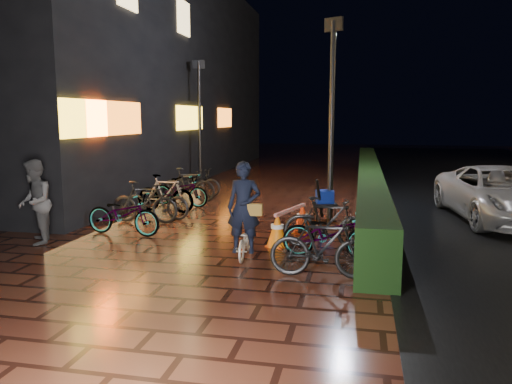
% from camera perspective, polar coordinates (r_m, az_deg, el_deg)
% --- Properties ---
extents(ground, '(80.00, 80.00, 0.00)m').
position_cam_1_polar(ground, '(10.20, -5.70, -6.44)').
color(ground, '#381911').
rests_on(ground, ground).
extents(hedge, '(0.70, 20.00, 1.00)m').
position_cam_1_polar(hedge, '(17.52, 12.77, 1.36)').
color(hedge, black).
rests_on(hedge, ground).
extents(bystander_person, '(1.02, 1.08, 1.77)m').
position_cam_1_polar(bystander_person, '(11.31, -23.99, -1.07)').
color(bystander_person, '#58585A').
rests_on(bystander_person, ground).
extents(van, '(2.84, 5.19, 1.38)m').
position_cam_1_polar(van, '(14.11, 26.31, -0.22)').
color(van, '#B9B9BE').
rests_on(van, ground).
extents(storefront_block, '(12.09, 22.00, 9.00)m').
position_cam_1_polar(storefront_block, '(24.41, -19.44, 12.48)').
color(storefront_block, black).
rests_on(storefront_block, ground).
extents(lamp_post_hedge, '(0.47, 0.26, 5.06)m').
position_cam_1_polar(lamp_post_hedge, '(12.91, 8.66, 9.14)').
color(lamp_post_hedge, black).
rests_on(lamp_post_hedge, ground).
extents(lamp_post_sf, '(0.44, 0.25, 4.73)m').
position_cam_1_polar(lamp_post_sf, '(19.13, -6.46, 8.42)').
color(lamp_post_sf, black).
rests_on(lamp_post_sf, ground).
extents(cyclist, '(0.67, 1.30, 1.83)m').
position_cam_1_polar(cyclist, '(9.35, -1.33, -3.50)').
color(cyclist, silver).
rests_on(cyclist, ground).
extents(traffic_barrier, '(0.85, 1.71, 0.70)m').
position_cam_1_polar(traffic_barrier, '(10.82, 3.97, -3.65)').
color(traffic_barrier, orange).
rests_on(traffic_barrier, ground).
extents(cart_assembly, '(0.69, 0.73, 1.11)m').
position_cam_1_polar(cart_assembly, '(12.89, 7.80, -0.72)').
color(cart_assembly, black).
rests_on(cart_assembly, ground).
extents(parked_bikes_storefront, '(2.06, 6.27, 1.05)m').
position_cam_1_polar(parked_bikes_storefront, '(14.14, -10.06, -0.26)').
color(parked_bikes_storefront, black).
rests_on(parked_bikes_storefront, ground).
extents(parked_bikes_hedge, '(1.91, 2.41, 1.05)m').
position_cam_1_polar(parked_bikes_hedge, '(9.32, 8.10, -4.72)').
color(parked_bikes_hedge, black).
rests_on(parked_bikes_hedge, ground).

